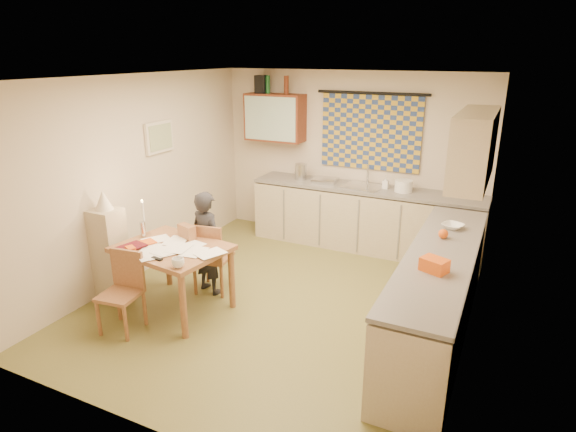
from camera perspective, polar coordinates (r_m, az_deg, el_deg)
The scene contains 44 objects.
floor at distance 5.69m, azimuth -0.58°, elevation -10.03°, with size 4.00×4.50×0.02m, color brown.
ceiling at distance 4.98m, azimuth -0.67°, elevation 16.25°, with size 4.00×4.50×0.02m, color white.
wall_back at distance 7.23m, azimuth 7.36°, elevation 6.84°, with size 4.00×0.02×2.50m, color beige.
wall_front at distance 3.45m, azimuth -17.55°, elevation -7.62°, with size 4.00×0.02×2.50m, color beige.
wall_left at distance 6.31m, azimuth -17.27°, elevation 4.38°, with size 0.02×4.50×2.50m, color beige.
wall_right at distance 4.71m, azimuth 21.90°, elevation -0.96°, with size 0.02×4.50×2.50m, color beige.
window_blind at distance 7.03m, azimuth 9.74°, elevation 9.71°, with size 1.45×0.03×1.05m, color navy.
curtain_rod at distance 6.95m, azimuth 9.95°, elevation 14.16°, with size 0.04×0.04×1.60m, color black.
wall_cabinet at distance 7.41m, azimuth -1.54°, elevation 11.60°, with size 0.90×0.34×0.70m, color #572312.
wall_cabinet_glass at distance 7.26m, azimuth -2.17°, elevation 11.44°, with size 0.84×0.02×0.64m, color #99B2A5.
upper_cabinet_right at distance 5.11m, azimuth 21.21°, elevation 7.59°, with size 0.34×1.30×0.70m, color tan.
framed_print at distance 6.49m, azimuth -15.01°, elevation 9.04°, with size 0.04×0.50×0.40m, color beige.
print_canvas at distance 6.48m, azimuth -14.84°, elevation 9.03°, with size 0.01×0.42×0.32m, color beige.
counter_back at distance 7.06m, azimuth 9.05°, elevation -0.28°, with size 3.30×0.62×0.92m.
counter_right at distance 5.04m, azimuth 17.25°, elevation -9.04°, with size 0.62×2.95×0.92m.
stove at distance 4.23m, azimuth 15.16°, elevation -14.60°, with size 0.58×0.58×0.90m.
sink at distance 6.94m, azimuth 8.81°, elevation 3.12°, with size 0.55×0.45×0.10m, color silver.
tap at distance 7.06m, azimuth 9.44°, elevation 4.87°, with size 0.03×0.03×0.28m, color silver.
dish_rack at distance 7.10m, azimuth 4.41°, elevation 4.24°, with size 0.35×0.30×0.06m, color silver.
kettle at distance 7.23m, azimuth 1.54°, elevation 5.27°, with size 0.18×0.18×0.24m, color silver.
mixing_bowl at distance 6.78m, azimuth 13.54°, elevation 3.48°, with size 0.24×0.24×0.16m, color white.
soap_bottle at distance 6.88m, azimuth 11.51°, elevation 3.91°, with size 0.08×0.08×0.17m, color white.
bowl at distance 5.52m, azimuth 18.95°, elevation -1.14°, with size 0.29×0.29×0.05m, color white.
orange_bag at distance 4.40m, azimuth 16.95°, elevation -5.57°, with size 0.22×0.16×0.12m, color #DF5612.
fruit_orange at distance 5.19m, azimuth 17.93°, elevation -2.02°, with size 0.10×0.10×0.10m, color #DF5612.
speaker at distance 7.47m, azimuth -3.17°, elevation 15.33°, with size 0.16×0.20×0.26m, color black.
bottle_green at distance 7.42m, azimuth -2.43°, elevation 15.32°, with size 0.07×0.07×0.26m, color #195926.
bottle_brown at distance 7.28m, azimuth -0.20°, elevation 15.27°, with size 0.07×0.07×0.26m, color #572312.
dining_table at distance 5.49m, azimuth -13.31°, elevation -7.10°, with size 1.25×1.01×0.75m.
chair_far at distance 5.85m, azimuth -8.83°, elevation -6.29°, with size 0.46×0.46×0.88m.
chair_near at distance 5.30m, azimuth -19.03°, elevation -10.16°, with size 0.42×0.42×0.83m.
person at distance 5.71m, azimuth -9.51°, elevation -3.13°, with size 0.52×0.41×1.25m, color black.
shelf_stand at distance 5.91m, azimuth -20.32°, elevation -4.25°, with size 0.32×0.30×1.08m, color tan.
lampshade at distance 5.70m, azimuth -21.05°, elevation 1.77°, with size 0.20×0.20×0.22m, color beige.
letter_rack at distance 5.50m, azimuth -11.91°, elevation -1.84°, with size 0.22×0.10×0.16m, color brown.
mug at distance 4.81m, azimuth -12.90°, elevation -5.43°, with size 0.15×0.15×0.10m, color white.
magazine at distance 5.49m, azimuth -18.82°, elevation -3.26°, with size 0.28×0.34×0.03m, color maroon.
book at distance 5.56m, azimuth -17.11°, elevation -2.84°, with size 0.26×0.29×0.02m, color #DF5612.
orange_box at distance 5.35m, azimuth -18.17°, elevation -3.70°, with size 0.12×0.08×0.04m, color #DF5612.
eyeglasses at distance 5.05m, azimuth -15.28°, elevation -4.90°, with size 0.13×0.04×0.02m, color black.
candle_holder at distance 5.67m, azimuth -16.82°, elevation -1.53°, with size 0.06×0.06×0.18m, color silver.
candle at distance 5.64m, azimuth -16.80°, elevation 0.53°, with size 0.02×0.02×0.22m, color white.
candle_flame at distance 5.62m, azimuth -16.94°, elevation 1.75°, with size 0.02×0.02×0.02m, color #FFCC66.
papers at distance 5.26m, azimuth -13.58°, elevation -3.79°, with size 1.10×0.77×0.02m.
Camera 1 is at (2.20, -4.47, 2.74)m, focal length 30.00 mm.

